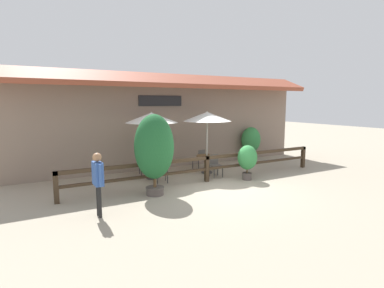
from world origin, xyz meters
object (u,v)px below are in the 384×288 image
Objects in this scene: chair_middle_streetside at (215,164)px; pedestrian at (98,176)px; chair_near_wallside at (145,163)px; dining_table_middle at (207,159)px; dining_table_near at (152,164)px; patio_umbrella_near at (151,118)px; potted_plant_entrance_palm at (247,159)px; potted_plant_corner_fern at (251,140)px; potted_plant_small_flowering at (154,148)px; chair_near_streetside at (161,169)px; chair_middle_wallside at (200,158)px; patio_umbrella_middle at (207,117)px.

pedestrian reaches higher than chair_middle_streetside.
chair_near_wallside is 2.56m from dining_table_middle.
patio_umbrella_near is at bearing 63.43° from dining_table_near.
potted_plant_entrance_palm is 4.06m from potted_plant_corner_fern.
dining_table_middle is at bearing 30.68° from potted_plant_small_flowering.
patio_umbrella_near reaches higher than chair_near_streetside.
dining_table_near is at bearing 70.72° from potted_plant_small_flowering.
potted_plant_corner_fern is (6.48, 3.10, -0.48)m from potted_plant_small_flowering.
potted_plant_entrance_palm is (0.78, -1.01, 0.32)m from chair_middle_streetside.
dining_table_near is 2.48m from chair_middle_streetside.
chair_middle_wallside is at bearing -170.65° from potted_plant_corner_fern.
chair_near_streetside reaches higher than dining_table_near.
chair_middle_wallside is at bearing 39.05° from potted_plant_small_flowering.
potted_plant_small_flowering is (-3.00, -1.08, 1.02)m from chair_middle_streetside.
potted_plant_small_flowering is 1.54× the size of pedestrian.
chair_middle_wallside is at bearing 83.42° from patio_umbrella_middle.
patio_umbrella_near is 1.55× the size of pedestrian.
chair_middle_wallside reaches higher than dining_table_near.
patio_umbrella_near is 1.77m from dining_table_near.
potted_plant_corner_fern reaches higher than dining_table_middle.
dining_table_middle is (2.35, -0.21, -1.77)m from patio_umbrella_near.
chair_middle_wallside is 4.17m from potted_plant_small_flowering.
chair_middle_wallside is at bearing 12.21° from dining_table_near.
chair_middle_streetside is 0.51× the size of potted_plant_corner_fern.
patio_umbrella_middle is 2.00m from chair_middle_wallside.
potted_plant_entrance_palm is (0.72, -1.74, 0.23)m from dining_table_middle.
patio_umbrella_near reaches higher than potted_plant_entrance_palm.
pedestrian is (-4.95, -2.11, 0.58)m from chair_middle_streetside.
potted_plant_corner_fern is at bearing 20.60° from patio_umbrella_middle.
chair_near_wallside and chair_middle_wallside have the same top height.
chair_near_streetside and chair_middle_wallside have the same top height.
potted_plant_corner_fern reaches higher than dining_table_near.
chair_middle_streetside is (2.29, -0.94, -1.86)m from patio_umbrella_near.
potted_plant_small_flowering is at bearing -149.32° from dining_table_middle.
patio_umbrella_middle is at bearing -5.06° from dining_table_near.
chair_near_wallside is 1.00× the size of chair_middle_streetside.
patio_umbrella_middle is 3.88m from potted_plant_corner_fern.
dining_table_near and dining_table_middle have the same top height.
patio_umbrella_near reaches higher than dining_table_middle.
chair_near_streetside is 2.65m from chair_middle_wallside.
patio_umbrella_middle is at bearing -159.40° from potted_plant_corner_fern.
pedestrian reaches higher than dining_table_middle.
pedestrian is (-5.09, -3.58, 0.58)m from chair_middle_wallside.
patio_umbrella_near is at bearing -169.43° from potted_plant_corner_fern.
potted_plant_small_flowering is (-3.14, -2.55, 1.02)m from chair_middle_wallside.
dining_table_middle is (2.35, -0.21, 0.00)m from dining_table_near.
dining_table_near is 0.34× the size of patio_umbrella_middle.
potted_plant_entrance_palm reaches higher than chair_near_streetside.
chair_near_streetside is 0.34× the size of patio_umbrella_middle.
chair_near_wallside is at bearing 76.27° from potted_plant_small_flowering.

